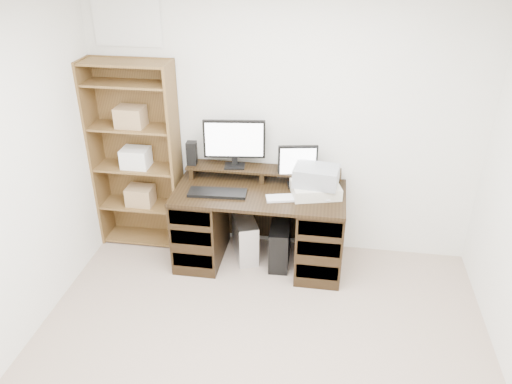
% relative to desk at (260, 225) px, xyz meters
% --- Properties ---
extents(room, '(3.54, 4.04, 2.54)m').
position_rel_desk_xyz_m(room, '(0.16, -1.64, 0.86)').
color(room, tan).
rests_on(room, ground).
extents(desk, '(1.50, 0.70, 0.75)m').
position_rel_desk_xyz_m(desk, '(0.00, 0.00, 0.00)').
color(desk, black).
rests_on(desk, ground).
extents(riser_shelf, '(1.40, 0.22, 0.12)m').
position_rel_desk_xyz_m(riser_shelf, '(0.00, 0.21, 0.45)').
color(riser_shelf, black).
rests_on(riser_shelf, desk).
extents(monitor_wide, '(0.55, 0.16, 0.44)m').
position_rel_desk_xyz_m(monitor_wide, '(-0.26, 0.22, 0.72)').
color(monitor_wide, black).
rests_on(monitor_wide, riser_shelf).
extents(monitor_small, '(0.35, 0.16, 0.38)m').
position_rel_desk_xyz_m(monitor_small, '(0.31, 0.16, 0.57)').
color(monitor_small, black).
rests_on(monitor_small, desk).
extents(speaker, '(0.09, 0.09, 0.22)m').
position_rel_desk_xyz_m(speaker, '(-0.65, 0.19, 0.59)').
color(speaker, black).
rests_on(speaker, riser_shelf).
extents(keyboard_black, '(0.51, 0.20, 0.03)m').
position_rel_desk_xyz_m(keyboard_black, '(-0.35, -0.12, 0.37)').
color(keyboard_black, black).
rests_on(keyboard_black, desk).
extents(keyboard_white, '(0.42, 0.22, 0.02)m').
position_rel_desk_xyz_m(keyboard_white, '(0.28, -0.10, 0.37)').
color(keyboard_white, silver).
rests_on(keyboard_white, desk).
extents(mouse, '(0.09, 0.06, 0.04)m').
position_rel_desk_xyz_m(mouse, '(0.58, -0.10, 0.38)').
color(mouse, silver).
rests_on(mouse, desk).
extents(printer, '(0.47, 0.40, 0.10)m').
position_rel_desk_xyz_m(printer, '(0.48, 0.01, 0.41)').
color(printer, beige).
rests_on(printer, desk).
extents(basket, '(0.40, 0.30, 0.16)m').
position_rel_desk_xyz_m(basket, '(0.48, 0.01, 0.54)').
color(basket, gray).
rests_on(basket, printer).
extents(tower_silver, '(0.31, 0.45, 0.41)m').
position_rel_desk_xyz_m(tower_silver, '(-0.15, 0.06, -0.19)').
color(tower_silver, silver).
rests_on(tower_silver, ground).
extents(tower_black, '(0.19, 0.41, 0.41)m').
position_rel_desk_xyz_m(tower_black, '(0.19, 0.00, -0.19)').
color(tower_black, black).
rests_on(tower_black, ground).
extents(bookshelf, '(0.80, 0.30, 1.80)m').
position_rel_desk_xyz_m(bookshelf, '(-1.19, 0.21, 0.53)').
color(bookshelf, brown).
rests_on(bookshelf, ground).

